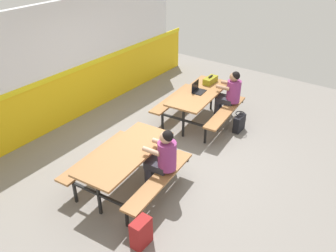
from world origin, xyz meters
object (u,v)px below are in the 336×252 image
object	(u,v)px
student_further	(230,92)
toolbox_grey	(210,80)
student_nearer	(163,156)
backpack_dark	(141,233)
laptop_dark	(198,90)
picnic_table_left	(126,160)
picnic_table_right	(199,99)
tote_bag_bright	(239,123)

from	to	relation	value
student_further	toolbox_grey	bearing A→B (deg)	77.77
student_nearer	student_further	size ratio (longest dim) A/B	1.00
student_nearer	toolbox_grey	xyz separation A→B (m)	(2.90, 0.79, 0.10)
backpack_dark	toolbox_grey	bearing A→B (deg)	16.78
laptop_dark	student_further	bearing A→B (deg)	-51.44
picnic_table_left	backpack_dark	size ratio (longest dim) A/B	4.19
toolbox_grey	backpack_dark	size ratio (longest dim) A/B	0.91
laptop_dark	toolbox_grey	world-z (taller)	laptop_dark
student_further	toolbox_grey	size ratio (longest dim) A/B	3.02
picnic_table_right	tote_bag_bright	size ratio (longest dim) A/B	4.29
picnic_table_right	tote_bag_bright	world-z (taller)	picnic_table_right
picnic_table_right	picnic_table_left	bearing A→B (deg)	-175.57
student_nearer	laptop_dark	distance (m)	2.45
toolbox_grey	tote_bag_bright	size ratio (longest dim) A/B	0.93
student_nearer	laptop_dark	size ratio (longest dim) A/B	3.56
laptop_dark	backpack_dark	xyz separation A→B (m)	(-3.40, -1.18, -0.57)
picnic_table_right	toolbox_grey	bearing A→B (deg)	5.22
laptop_dark	toolbox_grey	bearing A→B (deg)	1.44
student_nearer	toolbox_grey	distance (m)	3.00
picnic_table_right	student_further	bearing A→B (deg)	-49.64
picnic_table_right	laptop_dark	size ratio (longest dim) A/B	5.45
picnic_table_left	laptop_dark	xyz separation A→B (m)	(2.61, 0.24, 0.21)
student_further	laptop_dark	size ratio (longest dim) A/B	3.56
toolbox_grey	picnic_table_right	bearing A→B (deg)	-174.78
picnic_table_right	tote_bag_bright	distance (m)	1.01
toolbox_grey	backpack_dark	world-z (taller)	toolbox_grey
picnic_table_left	student_further	size ratio (longest dim) A/B	1.53
picnic_table_left	laptop_dark	distance (m)	2.63
picnic_table_left	student_further	distance (m)	3.07
student_nearer	laptop_dark	xyz separation A→B (m)	(2.33, 0.77, 0.08)
picnic_table_left	student_nearer	xyz separation A→B (m)	(0.28, -0.53, 0.13)
laptop_dark	backpack_dark	world-z (taller)	laptop_dark
picnic_table_left	backpack_dark	bearing A→B (deg)	-130.00
picnic_table_left	student_nearer	bearing A→B (deg)	-62.30
picnic_table_right	student_nearer	bearing A→B (deg)	-162.49
picnic_table_right	student_nearer	xyz separation A→B (m)	(-2.33, -0.74, 0.13)
picnic_table_left	backpack_dark	world-z (taller)	picnic_table_left
toolbox_grey	tote_bag_bright	world-z (taller)	toolbox_grey
student_nearer	picnic_table_left	bearing A→B (deg)	117.70
picnic_table_left	toolbox_grey	xyz separation A→B (m)	(3.18, 0.25, 0.24)
student_nearer	toolbox_grey	size ratio (longest dim) A/B	3.02
picnic_table_right	student_nearer	world-z (taller)	student_nearer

